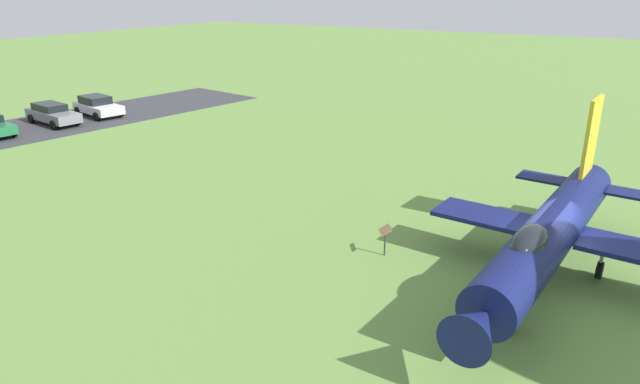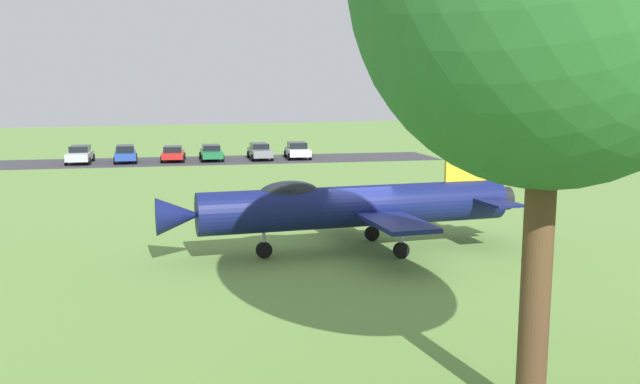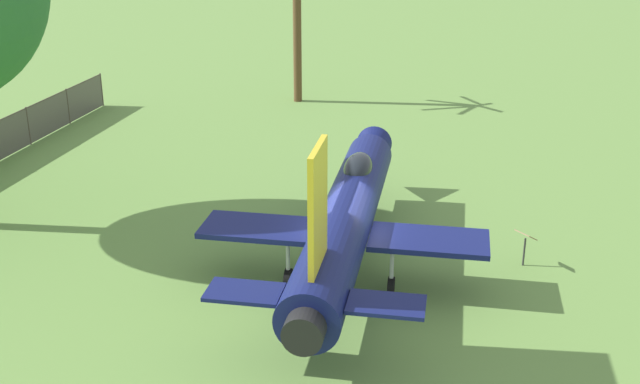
# 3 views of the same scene
# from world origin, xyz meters

# --- Properties ---
(ground_plane) EXTENTS (200.00, 200.00, 0.00)m
(ground_plane) POSITION_xyz_m (0.00, 0.00, 0.00)
(ground_plane) COLOR #668E42
(display_jet) EXTENTS (14.06, 8.37, 5.48)m
(display_jet) POSITION_xyz_m (-0.35, 0.03, 1.81)
(display_jet) COLOR #111951
(display_jet) RESTS_ON ground_plane
(palm_tree) EXTENTS (3.79, 4.01, 7.66)m
(palm_tree) POSITION_xyz_m (-19.91, -4.08, 4.05)
(palm_tree) COLOR brown
(palm_tree) RESTS_ON ground_plane
(info_plaque) EXTENTS (0.72, 0.68, 1.14)m
(info_plaque) POSITION_xyz_m (-1.10, 5.39, 0.85)
(info_plaque) COLOR #333333
(info_plaque) RESTS_ON ground_plane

